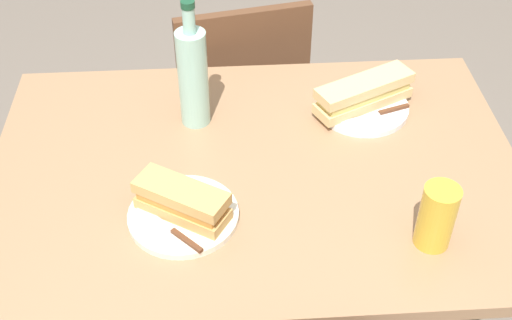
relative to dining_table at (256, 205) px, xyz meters
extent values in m
cube|color=#997251|center=(0.00, 0.00, 0.10)|extent=(1.16, 0.80, 0.03)
cylinder|color=#262628|center=(-0.52, -0.34, -0.28)|extent=(0.06, 0.06, 0.73)
cylinder|color=#262628|center=(0.52, -0.34, -0.28)|extent=(0.06, 0.06, 0.73)
cube|color=brown|center=(0.04, -0.68, -0.18)|extent=(0.47, 0.47, 0.02)
cube|color=brown|center=(0.00, -0.50, 0.03)|extent=(0.38, 0.10, 0.40)
cylinder|color=brown|center=(-0.10, -0.89, -0.42)|extent=(0.04, 0.04, 0.45)
cylinder|color=brown|center=(0.25, -0.82, -0.42)|extent=(0.04, 0.04, 0.45)
cylinder|color=brown|center=(-0.17, -0.54, -0.42)|extent=(0.04, 0.04, 0.45)
cylinder|color=brown|center=(0.18, -0.47, -0.42)|extent=(0.04, 0.04, 0.45)
cylinder|color=silver|center=(0.16, 0.14, 0.13)|extent=(0.22, 0.22, 0.01)
cube|color=tan|center=(0.16, 0.14, 0.15)|extent=(0.20, 0.16, 0.02)
cube|color=#CC8438|center=(0.16, 0.14, 0.17)|extent=(0.18, 0.15, 0.02)
cube|color=tan|center=(0.16, 0.14, 0.19)|extent=(0.20, 0.16, 0.02)
cube|color=silver|center=(0.21, 0.16, 0.14)|extent=(0.08, 0.08, 0.00)
cube|color=#59331E|center=(0.15, 0.22, 0.14)|extent=(0.06, 0.06, 0.01)
cylinder|color=white|center=(-0.27, -0.19, 0.13)|extent=(0.22, 0.22, 0.01)
cube|color=#DBB77A|center=(-0.27, -0.19, 0.15)|extent=(0.25, 0.17, 0.02)
cube|color=#DBC66B|center=(-0.27, -0.19, 0.17)|extent=(0.23, 0.16, 0.02)
cube|color=#DBB77A|center=(-0.27, -0.19, 0.19)|extent=(0.25, 0.17, 0.02)
cube|color=silver|center=(-0.25, -0.13, 0.14)|extent=(0.10, 0.04, 0.00)
cube|color=#59331E|center=(-0.34, -0.16, 0.14)|extent=(0.08, 0.03, 0.01)
cylinder|color=#99C6B7|center=(0.13, -0.17, 0.24)|extent=(0.07, 0.07, 0.24)
cylinder|color=#99C6B7|center=(0.13, -0.17, 0.39)|extent=(0.03, 0.03, 0.06)
cylinder|color=#19472D|center=(0.13, -0.17, 0.42)|extent=(0.03, 0.03, 0.02)
cylinder|color=gold|center=(-0.32, 0.24, 0.19)|extent=(0.07, 0.07, 0.14)
camera|label=1|loc=(0.07, 1.08, 1.09)|focal=46.78mm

